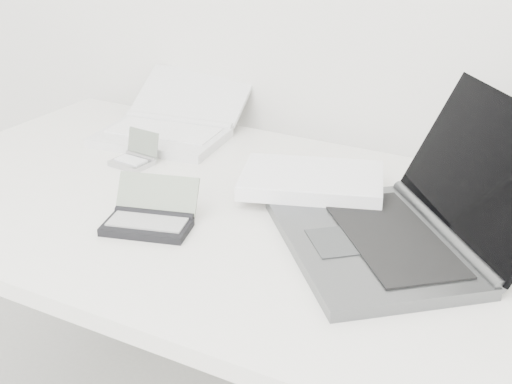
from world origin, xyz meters
The scene contains 5 objects.
desk centered at (0.00, 1.55, 0.68)m, with size 1.60×0.80×0.73m.
laptop_large centered at (0.16, 1.59, 0.77)m, with size 0.64×0.53×0.24m.
netbook_open_white centered at (-0.43, 1.82, 0.75)m, with size 0.33×0.39×0.11m.
pda_silver centered at (-0.39, 1.63, 0.74)m, with size 0.09×0.09×0.07m.
palmtop_charcoal centered at (-0.19, 1.41, 0.75)m, with size 0.18×0.16×0.07m.
Camera 1 is at (0.52, 0.53, 1.30)m, focal length 50.00 mm.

